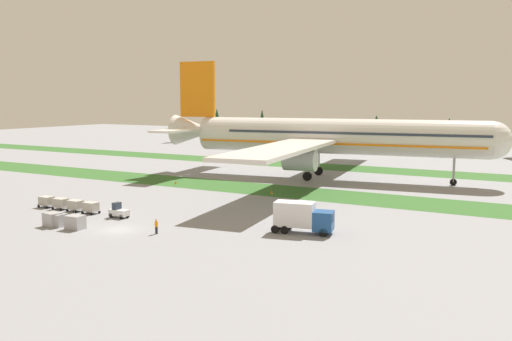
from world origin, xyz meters
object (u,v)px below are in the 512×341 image
Objects in this scene: baggage_tug at (119,211)px; ground_crew_marshaller at (156,226)px; cargo_dolly_lead at (91,207)px; uld_container_1 at (53,219)px; cargo_dolly_fourth at (46,201)px; catering_truck at (302,216)px; taxiway_marker_0 at (176,182)px; uld_container_0 at (57,220)px; airliner at (325,136)px; taxiway_marker_1 at (271,192)px; cargo_dolly_third at (61,203)px; uld_container_2 at (75,222)px; cargo_dolly_second at (75,205)px.

baggage_tug is 10.77m from ground_crew_marshaller.
cargo_dolly_lead is (-5.02, 0.05, 0.10)m from baggage_tug.
ground_crew_marshaller is at bearing 12.70° from uld_container_1.
catering_truck is at bearing 96.41° from cargo_dolly_fourth.
baggage_tug is at bearing -67.61° from taxiway_marker_0.
baggage_tug is 13.73m from cargo_dolly_fourth.
cargo_dolly_lead is at bearing 90.00° from cargo_dolly_fourth.
uld_container_0 is 3.57× the size of taxiway_marker_0.
cargo_dolly_fourth is 12.87m from uld_container_0.
ground_crew_marshaller is 0.87× the size of uld_container_1.
airliner is at bearing -173.62° from catering_truck.
uld_container_1 reaches higher than cargo_dolly_lead.
airliner is 21.93m from taxiway_marker_1.
cargo_dolly_third is at bearing -90.00° from baggage_tug.
cargo_dolly_third is at bearing 145.72° from uld_container_2.
baggage_tug is at bearing -92.72° from catering_truck.
ground_crew_marshaller is at bearing 79.60° from cargo_dolly_fourth.
ground_crew_marshaller is at bearing 66.30° from baggage_tug.
cargo_dolly_fourth is 1.11× the size of uld_container_0.
baggage_tug reaches higher than ground_crew_marshaller.
catering_truck is (35.00, 3.91, 1.03)m from cargo_dolly_third.
cargo_dolly_lead is at bearing -94.42° from catering_truck.
catering_truck is at bearing 11.27° from airliner.
airliner reaches higher than uld_container_1.
taxiway_marker_1 is (-1.00, -20.43, -7.89)m from airliner.
airliner reaches higher than taxiway_marker_1.
uld_container_1 is (7.18, -7.56, -0.09)m from cargo_dolly_third.
cargo_dolly_fourth is (-5.80, 0.06, 0.00)m from cargo_dolly_second.
uld_container_0 is at bearing -23.18° from baggage_tug.
taxiway_marker_1 is (9.26, 32.52, -0.49)m from uld_container_2.
baggage_tug is 5.03m from cargo_dolly_lead.
baggage_tug is 1.18× the size of cargo_dolly_third.
cargo_dolly_second is at bearing -28.90° from airliner.
catering_truck is at bearing 98.29° from cargo_dolly_lead.
taxiway_marker_0 is 20.02m from taxiway_marker_1.
taxiway_marker_1 is (12.83, 32.76, -0.50)m from uld_container_1.
ground_crew_marshaller is 29.74m from taxiway_marker_1.
catering_truck reaches higher than uld_container_0.
uld_container_1 is 3.57× the size of taxiway_marker_0.
airliner is 50.76m from cargo_dolly_third.
catering_truck is at bearing 22.39° from uld_container_0.
catering_truck reaches higher than baggage_tug.
catering_truck reaches higher than taxiway_marker_0.
airliner reaches higher than cargo_dolly_fourth.
cargo_dolly_third is at bearing -90.00° from cargo_dolly_lead.
taxiway_marker_0 is 0.84× the size of taxiway_marker_1.
cargo_dolly_lead reaches higher than uld_container_0.
taxiway_marker_0 is at bearing 102.81° from uld_container_0.
taxiway_marker_0 is (0.02, 26.13, -0.64)m from cargo_dolly_third.
catering_truck is 41.48m from taxiway_marker_0.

